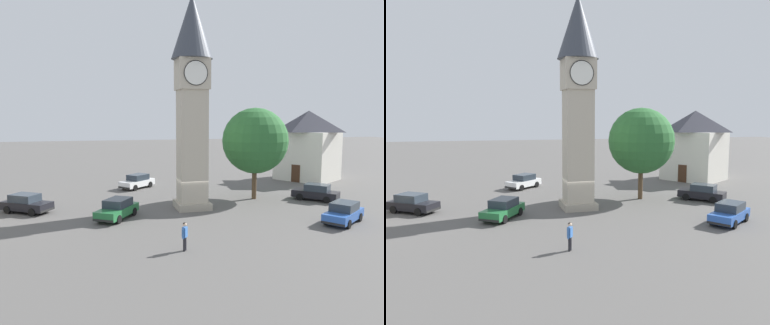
% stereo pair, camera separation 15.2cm
% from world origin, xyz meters
% --- Properties ---
extents(ground_plane, '(200.00, 200.00, 0.00)m').
position_xyz_m(ground_plane, '(0.00, 0.00, 0.00)').
color(ground_plane, '#565451').
extents(clock_tower, '(3.43, 3.43, 17.86)m').
position_xyz_m(clock_tower, '(0.00, 0.00, 10.40)').
color(clock_tower, '#A59C89').
rests_on(clock_tower, ground).
extents(car_blue_kerb, '(4.34, 3.76, 1.53)m').
position_xyz_m(car_blue_kerb, '(9.73, -7.10, 0.76)').
color(car_blue_kerb, '#2D5BB7').
rests_on(car_blue_kerb, ground).
extents(car_silver_kerb, '(4.05, 4.16, 1.53)m').
position_xyz_m(car_silver_kerb, '(12.02, 0.21, 0.76)').
color(car_silver_kerb, black).
rests_on(car_silver_kerb, ground).
extents(car_red_corner, '(4.19, 4.03, 1.53)m').
position_xyz_m(car_red_corner, '(-3.60, 10.37, 0.76)').
color(car_red_corner, white).
rests_on(car_red_corner, ground).
extents(car_white_side, '(4.38, 3.65, 1.53)m').
position_xyz_m(car_white_side, '(-13.49, 1.80, 0.76)').
color(car_white_side, black).
rests_on(car_white_side, ground).
extents(car_black_far, '(3.61, 4.40, 1.53)m').
position_xyz_m(car_black_far, '(-6.37, -1.86, 0.76)').
color(car_black_far, '#236B38').
rests_on(car_black_far, ground).
extents(pedestrian, '(0.39, 0.47, 1.69)m').
position_xyz_m(pedestrian, '(-2.93, -10.02, 1.01)').
color(pedestrian, black).
rests_on(pedestrian, ground).
extents(tree, '(6.17, 6.17, 8.63)m').
position_xyz_m(tree, '(6.66, 2.24, 5.54)').
color(tree, brown).
rests_on(tree, ground).
extents(building_shop_left, '(8.64, 8.85, 8.56)m').
position_xyz_m(building_shop_left, '(17.62, 11.22, 4.36)').
color(building_shop_left, silver).
rests_on(building_shop_left, ground).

